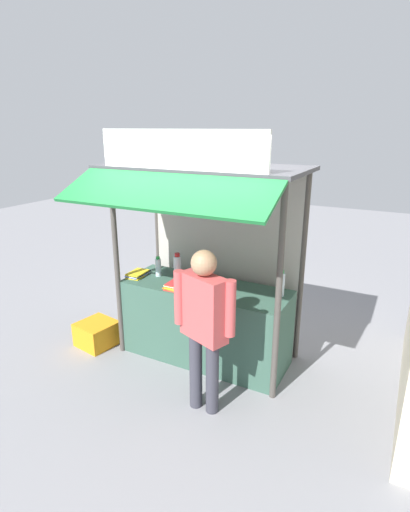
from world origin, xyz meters
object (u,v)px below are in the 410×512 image
banana_bunch_inner_left (171,203)px  water_bottle_left (158,267)px  magazine_stack_mid_left (179,285)px  banana_bunch_inner_right (253,214)px  water_bottle_back_right (281,284)px  banana_bunch_leftmost (131,200)px  vendor_person (204,318)px  water_bottle_mid_right (207,272)px  water_bottle_center (177,267)px  plastic_crate (97,334)px  magazine_stack_front_right (138,274)px

banana_bunch_inner_left → water_bottle_left: bearing=137.2°
water_bottle_left → magazine_stack_mid_left: 0.45m
banana_bunch_inner_right → water_bottle_back_right: bearing=78.7°
water_bottle_back_right → banana_bunch_leftmost: (-1.42, -0.58, 0.85)m
water_bottle_left → magazine_stack_mid_left: water_bottle_left is taller
water_bottle_left → vendor_person: vendor_person is taller
water_bottle_left → banana_bunch_inner_left: size_ratio=0.86×
water_bottle_left → water_bottle_mid_right: bearing=10.5°
water_bottle_center → plastic_crate: size_ratio=0.77×
water_bottle_left → plastic_crate: bearing=-148.6°
water_bottle_mid_right → magazine_stack_mid_left: 0.36m
water_bottle_mid_right → water_bottle_center: 0.34m
water_bottle_left → vendor_person: (1.04, -0.83, -0.04)m
water_bottle_back_right → plastic_crate: 2.34m
water_bottle_left → banana_bunch_inner_right: size_ratio=0.79×
water_bottle_mid_right → water_bottle_left: water_bottle_left is taller
water_bottle_back_right → vendor_person: (-0.40, -0.94, -0.06)m
banana_bunch_inner_right → vendor_person: banana_bunch_inner_right is taller
water_bottle_left → vendor_person: 1.34m
water_bottle_back_right → water_bottle_mid_right: bearing=-179.6°
water_bottle_back_right → magazine_stack_front_right: (-1.66, -0.23, -0.10)m
water_bottle_center → banana_bunch_inner_right: (1.06, -0.47, 0.81)m
magazine_stack_mid_left → banana_bunch_inner_left: size_ratio=1.12×
banana_bunch_inner_left → vendor_person: bearing=-33.9°
water_bottle_mid_right → plastic_crate: 1.59m
water_bottle_center → vendor_person: vendor_person is taller
magazine_stack_front_right → banana_bunch_inner_left: (0.72, -0.35, 0.96)m
vendor_person → plastic_crate: 1.93m
water_bottle_center → vendor_person: 1.14m
water_bottle_back_right → banana_bunch_inner_left: (-0.94, -0.58, 0.86)m
water_bottle_left → magazine_stack_front_right: (-0.22, -0.12, -0.09)m
water_bottle_left → water_bottle_back_right: bearing=4.5°
banana_bunch_leftmost → plastic_crate: 1.85m
water_bottle_back_right → banana_bunch_inner_left: size_ratio=1.01×
water_bottle_back_right → magazine_stack_front_right: 1.68m
vendor_person → water_bottle_left: bearing=162.0°
magazine_stack_front_right → magazine_stack_mid_left: magazine_stack_mid_left is taller
water_bottle_back_right → magazine_stack_mid_left: bearing=-163.4°
banana_bunch_inner_left → plastic_crate: banana_bunch_inner_left is taller
vendor_person → magazine_stack_mid_left: bearing=155.9°
banana_bunch_inner_right → banana_bunch_leftmost: 1.30m
magazine_stack_mid_left → plastic_crate: (-1.06, -0.21, -0.77)m
water_bottle_left → banana_bunch_inner_right: banana_bunch_inner_right is taller
magazine_stack_front_right → banana_bunch_inner_right: 1.84m
banana_bunch_leftmost → water_bottle_mid_right: bearing=45.9°
vendor_person → plastic_crate: size_ratio=3.78×
water_bottle_back_right → water_bottle_left: bearing=-175.5°
magazine_stack_mid_left → vendor_person: 0.90m
water_bottle_mid_right → banana_bunch_leftmost: bearing=-134.1°
water_bottle_center → magazine_stack_front_right: bearing=-166.2°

